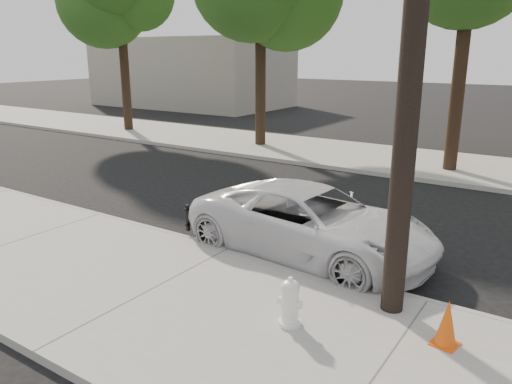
% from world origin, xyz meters
% --- Properties ---
extents(ground, '(120.00, 120.00, 0.00)m').
position_xyz_m(ground, '(0.00, 0.00, 0.00)').
color(ground, black).
rests_on(ground, ground).
extents(near_sidewalk, '(90.00, 4.40, 0.15)m').
position_xyz_m(near_sidewalk, '(0.00, -4.30, 0.07)').
color(near_sidewalk, gray).
rests_on(near_sidewalk, ground).
extents(far_sidewalk, '(90.00, 5.00, 0.15)m').
position_xyz_m(far_sidewalk, '(0.00, 8.50, 0.07)').
color(far_sidewalk, gray).
rests_on(far_sidewalk, ground).
extents(curb_near, '(90.00, 0.12, 0.16)m').
position_xyz_m(curb_near, '(0.00, -2.10, 0.07)').
color(curb_near, '#9E9B93').
rests_on(curb_near, ground).
extents(building_far, '(14.00, 8.00, 5.00)m').
position_xyz_m(building_far, '(-20.00, 20.00, 2.50)').
color(building_far, gray).
rests_on(building_far, ground).
extents(police_cruiser, '(5.26, 2.73, 1.42)m').
position_xyz_m(police_cruiser, '(1.38, -1.18, 0.71)').
color(police_cruiser, silver).
rests_on(police_cruiser, ground).
extents(fire_hydrant, '(0.37, 0.34, 0.71)m').
position_xyz_m(fire_hydrant, '(2.51, -3.99, 0.49)').
color(fire_hydrant, white).
rests_on(fire_hydrant, near_sidewalk).
extents(traffic_cone, '(0.40, 0.40, 0.66)m').
position_xyz_m(traffic_cone, '(4.54, -3.26, 0.47)').
color(traffic_cone, '#E9520C').
rests_on(traffic_cone, near_sidewalk).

